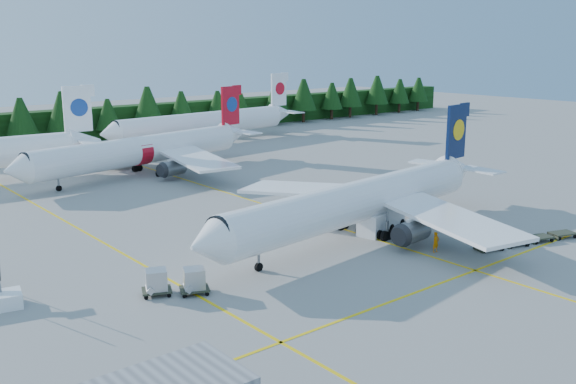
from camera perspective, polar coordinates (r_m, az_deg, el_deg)
ground at (r=52.90m, az=7.19°, el=-6.63°), size 320.00×320.00×0.00m
taxi_stripe_a at (r=61.12m, az=-16.13°, el=-4.32°), size 0.25×120.00×0.01m
taxi_stripe_b at (r=70.94m, az=-1.19°, el=-1.40°), size 0.25×120.00×0.01m
taxi_stripe_cross at (r=49.26m, az=12.30°, el=-8.34°), size 80.00×0.25×0.01m
treeline_hedge at (r=122.49m, az=-21.87°, el=5.23°), size 220.00×4.00×6.00m
airliner_navy at (r=59.03m, az=5.65°, el=-1.07°), size 38.57×31.57×11.23m
airliner_red at (r=89.63m, az=-13.39°, el=3.51°), size 38.39×31.29×11.27m
airliner_far_right at (r=115.99m, az=-8.02°, el=6.03°), size 41.20×7.71×11.98m
service_truck at (r=62.47m, az=8.27°, el=-2.21°), size 6.30×3.63×2.87m
dolly_train at (r=62.21m, az=20.48°, el=-3.93°), size 11.16×4.34×0.14m
uld_pair at (r=47.34m, az=-9.98°, el=-7.74°), size 4.80×3.82×1.61m
crew_a at (r=57.28m, az=13.01°, el=-4.36°), size 0.70×0.49×1.81m
crew_b at (r=59.81m, az=10.99°, el=-3.61°), size 0.91×0.77×1.64m
crew_c at (r=68.58m, az=12.68°, el=-1.47°), size 0.79×0.89×1.79m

